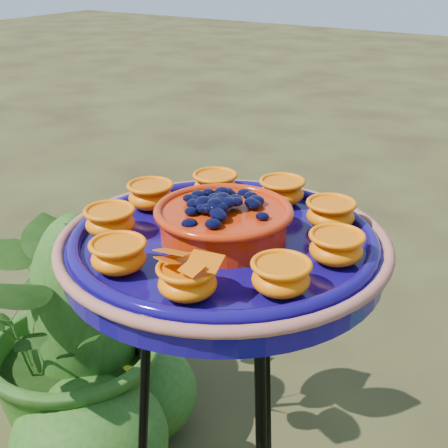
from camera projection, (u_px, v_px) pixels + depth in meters
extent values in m
torus|color=black|center=(224.00, 272.00, 0.92)|extent=(0.27, 0.27, 0.02)
cylinder|color=black|center=(267.00, 445.00, 1.21)|extent=(0.02, 0.09, 0.90)
cylinder|color=#10075D|center=(224.00, 252.00, 0.91)|extent=(0.48, 0.48, 0.04)
torus|color=#B05F4F|center=(224.00, 241.00, 0.90)|extent=(0.48, 0.48, 0.02)
torus|color=#10075D|center=(224.00, 238.00, 0.90)|extent=(0.44, 0.44, 0.02)
cylinder|color=#BD2707|center=(224.00, 225.00, 0.89)|extent=(0.19, 0.19, 0.04)
torus|color=#BD2707|center=(224.00, 211.00, 0.88)|extent=(0.20, 0.20, 0.01)
ellipsoid|color=black|center=(224.00, 207.00, 0.88)|extent=(0.16, 0.16, 0.03)
ellipsoid|color=orange|center=(336.00, 250.00, 0.83)|extent=(0.07, 0.07, 0.04)
cylinder|color=orange|center=(337.00, 238.00, 0.82)|extent=(0.07, 0.07, 0.01)
ellipsoid|color=orange|center=(330.00, 216.00, 0.93)|extent=(0.07, 0.07, 0.04)
cylinder|color=orange|center=(331.00, 205.00, 0.92)|extent=(0.07, 0.07, 0.01)
ellipsoid|color=orange|center=(282.00, 193.00, 1.01)|extent=(0.07, 0.07, 0.04)
cylinder|color=orange|center=(282.00, 183.00, 1.01)|extent=(0.07, 0.07, 0.01)
ellipsoid|color=orange|center=(215.00, 187.00, 1.04)|extent=(0.07, 0.07, 0.04)
cylinder|color=orange|center=(215.00, 177.00, 1.03)|extent=(0.07, 0.07, 0.01)
ellipsoid|color=orange|center=(151.00, 198.00, 1.00)|extent=(0.07, 0.07, 0.04)
cylinder|color=orange|center=(150.00, 187.00, 0.99)|extent=(0.07, 0.07, 0.01)
ellipsoid|color=orange|center=(110.00, 224.00, 0.90)|extent=(0.07, 0.07, 0.04)
cylinder|color=orange|center=(109.00, 212.00, 0.90)|extent=(0.07, 0.07, 0.01)
ellipsoid|color=orange|center=(119.00, 258.00, 0.80)|extent=(0.07, 0.07, 0.04)
cylinder|color=orange|center=(118.00, 246.00, 0.80)|extent=(0.07, 0.07, 0.01)
ellipsoid|color=orange|center=(187.00, 283.00, 0.74)|extent=(0.07, 0.07, 0.04)
cylinder|color=orange|center=(187.00, 270.00, 0.74)|extent=(0.07, 0.07, 0.01)
ellipsoid|color=orange|center=(281.00, 280.00, 0.75)|extent=(0.07, 0.07, 0.04)
cylinder|color=orange|center=(281.00, 266.00, 0.75)|extent=(0.07, 0.07, 0.01)
cylinder|color=black|center=(187.00, 263.00, 0.73)|extent=(0.01, 0.03, 0.00)
cube|color=orange|center=(174.00, 252.00, 0.75)|extent=(0.05, 0.04, 0.01)
cube|color=orange|center=(204.00, 262.00, 0.72)|extent=(0.05, 0.04, 0.01)
imported|color=#234913|center=(81.00, 316.00, 1.71)|extent=(0.92, 0.96, 0.82)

